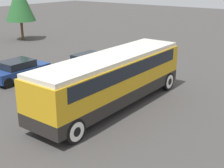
# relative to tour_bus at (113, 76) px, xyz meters

# --- Properties ---
(ground_plane) EXTENTS (120.00, 120.00, 0.00)m
(ground_plane) POSITION_rel_tour_bus_xyz_m (-0.10, 0.00, -1.76)
(ground_plane) COLOR #423F3D
(tour_bus) EXTENTS (10.43, 2.61, 2.90)m
(tour_bus) POSITION_rel_tour_bus_xyz_m (0.00, 0.00, 0.00)
(tour_bus) COLOR black
(tour_bus) RESTS_ON ground_plane
(parked_car_near) EXTENTS (4.23, 1.88, 1.47)m
(parked_car_near) POSITION_rel_tour_bus_xyz_m (4.04, 5.19, -1.03)
(parked_car_near) COLOR silver
(parked_car_near) RESTS_ON ground_plane
(parked_car_far) EXTENTS (4.09, 1.93, 1.40)m
(parked_car_far) POSITION_rel_tour_bus_xyz_m (-0.20, 7.99, -1.06)
(parked_car_far) COLOR navy
(parked_car_far) RESTS_ON ground_plane
(tree_right) EXTENTS (3.28, 3.28, 6.36)m
(tree_right) POSITION_rel_tour_bus_xyz_m (9.31, 19.97, 2.47)
(tree_right) COLOR brown
(tree_right) RESTS_ON ground_plane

